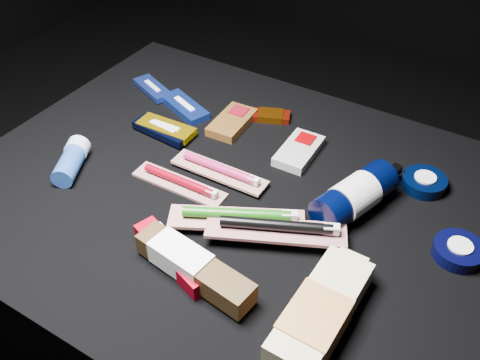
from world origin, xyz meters
The scene contains 20 objects.
ground centered at (0.00, 0.00, 0.00)m, with size 3.00×3.00×0.00m, color black.
cloth_table centered at (0.00, 0.00, 0.20)m, with size 0.98×0.78×0.40m, color black.
luna_bar_0 centered at (-0.23, 0.17, 0.41)m, with size 0.14×0.09×0.02m.
luna_bar_1 centered at (-0.33, 0.19, 0.41)m, with size 0.12×0.08×0.01m.
luna_bar_2 centered at (-0.21, 0.07, 0.41)m, with size 0.13×0.06×0.02m.
luna_bar_3 centered at (-0.20, 0.08, 0.41)m, with size 0.12×0.05×0.02m.
clif_bar_0 centered at (-0.10, 0.18, 0.41)m, with size 0.07×0.12×0.02m.
clif_bar_1 centered at (0.06, 0.16, 0.41)m, with size 0.07×0.12×0.02m.
power_bar centered at (-0.06, 0.23, 0.41)m, with size 0.13×0.08×0.02m.
lotion_bottle centered at (0.21, 0.07, 0.43)m, with size 0.11×0.21×0.07m.
cream_tin_upper centered at (0.30, 0.19, 0.41)m, with size 0.08×0.08×0.02m.
cream_tin_lower centered at (0.40, 0.05, 0.41)m, with size 0.08×0.08×0.03m.
bodywash_bottle centered at (0.26, -0.18, 0.42)m, with size 0.08×0.22×0.05m.
deodorant_stick centered at (-0.29, -0.11, 0.42)m, with size 0.09×0.11×0.04m.
toothbrush_pack_0 centered at (-0.08, -0.04, 0.41)m, with size 0.19×0.05×0.02m.
toothbrush_pack_1 centered at (-0.03, 0.02, 0.41)m, with size 0.19×0.05×0.02m.
toothbrush_pack_2 centered at (0.06, -0.08, 0.42)m, with size 0.23×0.15×0.03m.
toothbrush_pack_3 centered at (0.14, -0.07, 0.43)m, with size 0.23×0.15×0.03m.
toothpaste_carton_red centered at (0.01, -0.19, 0.42)m, with size 0.17×0.09×0.03m.
toothpaste_carton_green centered at (0.05, -0.20, 0.43)m, with size 0.21×0.07×0.04m.
Camera 1 is at (0.40, -0.62, 1.06)m, focal length 40.00 mm.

